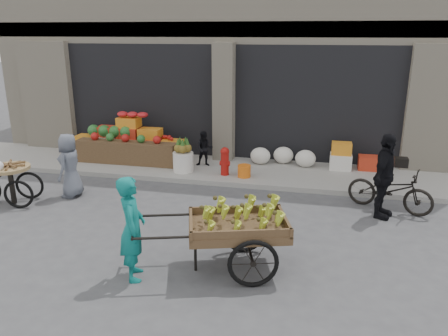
% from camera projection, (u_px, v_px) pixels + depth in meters
% --- Properties ---
extents(ground, '(80.00, 80.00, 0.00)m').
position_uv_depth(ground, '(162.00, 241.00, 7.73)').
color(ground, '#424244').
rests_on(ground, ground).
extents(sidewalk, '(18.00, 2.20, 0.12)m').
position_uv_depth(sidewalk, '(216.00, 170.00, 11.52)').
color(sidewalk, gray).
rests_on(sidewalk, ground).
extents(building, '(14.00, 6.45, 7.00)m').
position_uv_depth(building, '(245.00, 37.00, 14.19)').
color(building, beige).
rests_on(building, ground).
extents(fruit_display, '(3.10, 1.12, 1.24)m').
position_uv_depth(fruit_display, '(132.00, 140.00, 12.13)').
color(fruit_display, red).
rests_on(fruit_display, sidewalk).
extents(pineapple_bin, '(0.52, 0.52, 0.50)m').
position_uv_depth(pineapple_bin, '(183.00, 162.00, 11.12)').
color(pineapple_bin, silver).
rests_on(pineapple_bin, sidewalk).
extents(fire_hydrant, '(0.22, 0.22, 0.71)m').
position_uv_depth(fire_hydrant, '(225.00, 160.00, 10.80)').
color(fire_hydrant, '#A5140F').
rests_on(fire_hydrant, sidewalk).
extents(orange_bucket, '(0.32, 0.32, 0.30)m').
position_uv_depth(orange_bucket, '(244.00, 171.00, 10.72)').
color(orange_bucket, orange).
rests_on(orange_bucket, sidewalk).
extents(right_bay_goods, '(3.35, 0.60, 0.70)m').
position_uv_depth(right_bay_goods, '(319.00, 157.00, 11.42)').
color(right_bay_goods, silver).
rests_on(right_bay_goods, sidewalk).
extents(seated_person, '(0.51, 0.43, 0.93)m').
position_uv_depth(seated_person, '(204.00, 149.00, 11.53)').
color(seated_person, black).
rests_on(seated_person, sidewalk).
extents(banana_cart, '(2.71, 1.69, 1.06)m').
position_uv_depth(banana_cart, '(234.00, 224.00, 6.61)').
color(banana_cart, brown).
rests_on(banana_cart, ground).
extents(vendor_woman, '(0.57, 0.68, 1.60)m').
position_uv_depth(vendor_woman, '(132.00, 228.00, 6.38)').
color(vendor_woman, '#0E726D').
rests_on(vendor_woman, ground).
extents(tricycle_cart, '(1.46, 1.02, 0.95)m').
position_uv_depth(tricycle_cart, '(10.00, 179.00, 9.26)').
color(tricycle_cart, '#9E7F51').
rests_on(tricycle_cart, ground).
extents(vendor_grey, '(0.47, 0.71, 1.44)m').
position_uv_depth(vendor_grey, '(70.00, 166.00, 9.64)').
color(vendor_grey, slate).
rests_on(vendor_grey, ground).
extents(bicycle, '(1.82, 1.17, 0.90)m').
position_uv_depth(bicycle, '(390.00, 190.00, 8.95)').
color(bicycle, black).
rests_on(bicycle, ground).
extents(cyclist, '(0.75, 1.08, 1.70)m').
position_uv_depth(cyclist, '(384.00, 176.00, 8.50)').
color(cyclist, black).
rests_on(cyclist, ground).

